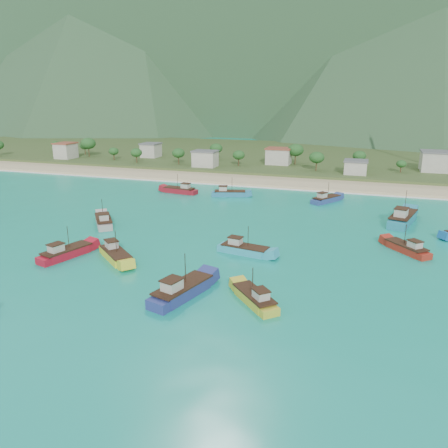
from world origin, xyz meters
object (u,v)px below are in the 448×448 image
(boat_15, at_px, (116,256))
(boat_26, at_px, (182,291))
(boat_14, at_px, (403,219))
(boat_20, at_px, (244,250))
(boat_7, at_px, (104,222))
(boat_23, at_px, (255,299))
(boat_2, at_px, (180,191))
(boat_25, at_px, (407,249))
(boat_8, at_px, (326,200))
(boat_9, at_px, (66,253))
(boat_21, at_px, (229,194))

(boat_15, height_order, boat_26, boat_26)
(boat_14, bearing_deg, boat_20, -118.45)
(boat_7, bearing_deg, boat_15, -89.46)
(boat_15, relative_size, boat_23, 1.12)
(boat_23, xyz_separation_m, boat_26, (-10.51, -1.31, 0.24))
(boat_20, height_order, boat_23, boat_20)
(boat_2, bearing_deg, boat_25, -111.44)
(boat_14, distance_m, boat_25, 20.00)
(boat_20, relative_size, boat_25, 1.14)
(boat_14, height_order, boat_26, boat_14)
(boat_8, bearing_deg, boat_23, -60.86)
(boat_9, xyz_separation_m, boat_14, (58.76, 41.85, 0.33))
(boat_15, height_order, boat_23, boat_15)
(boat_2, relative_size, boat_9, 1.00)
(boat_7, bearing_deg, boat_9, -113.47)
(boat_14, height_order, boat_20, boat_14)
(boat_8, relative_size, boat_23, 1.13)
(boat_15, bearing_deg, boat_25, 152.19)
(boat_8, relative_size, boat_25, 1.10)
(boat_9, xyz_separation_m, boat_23, (36.67, -6.90, -0.10))
(boat_2, distance_m, boat_15, 54.37)
(boat_21, height_order, boat_26, boat_26)
(boat_14, height_order, boat_15, boat_14)
(boat_9, height_order, boat_15, boat_9)
(boat_2, height_order, boat_8, boat_2)
(boat_2, xyz_separation_m, boat_15, (10.88, -53.28, -0.03))
(boat_8, height_order, boat_23, boat_8)
(boat_7, xyz_separation_m, boat_26, (31.10, -27.87, 0.11))
(boat_8, distance_m, boat_15, 63.43)
(boat_7, relative_size, boat_25, 1.14)
(boat_7, relative_size, boat_8, 1.04)
(boat_26, bearing_deg, boat_21, 117.20)
(boat_21, bearing_deg, boat_14, 56.78)
(boat_8, bearing_deg, boat_26, -69.83)
(boat_9, bearing_deg, boat_14, 51.98)
(boat_20, xyz_separation_m, boat_21, (-16.73, 44.05, 0.01))
(boat_25, bearing_deg, boat_23, -167.95)
(boat_7, distance_m, boat_9, 20.27)
(boat_9, relative_size, boat_14, 0.77)
(boat_8, relative_size, boat_14, 0.70)
(boat_14, relative_size, boat_26, 1.16)
(boat_20, bearing_deg, boat_15, -55.10)
(boat_9, distance_m, boat_23, 37.31)
(boat_2, distance_m, boat_14, 62.03)
(boat_9, relative_size, boat_15, 1.10)
(boat_9, relative_size, boat_23, 1.23)
(boat_2, relative_size, boat_23, 1.23)
(boat_7, relative_size, boat_23, 1.17)
(boat_8, relative_size, boat_21, 0.95)
(boat_23, bearing_deg, boat_2, 79.18)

